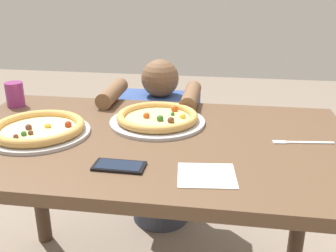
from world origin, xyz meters
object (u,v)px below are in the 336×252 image
Objects in this scene: drink_cup_colored at (15,94)px; fork at (300,142)px; cell_phone at (119,166)px; diner_seated at (160,153)px; pizza_near at (39,129)px; pizza_far at (157,118)px.

fork is (1.14, -0.23, -0.05)m from drink_cup_colored.
diner_seated reaches higher than cell_phone.
pizza_near reaches higher than fork.
cell_phone is (-0.05, -0.38, -0.02)m from pizza_far.
fork is at bearing -45.67° from diner_seated.
diner_seated reaches higher than fork.
drink_cup_colored is 0.78m from diner_seated.
fork is (0.89, 0.06, -0.02)m from pizza_near.
diner_seated is at bearing 64.20° from pizza_near.
drink_cup_colored is at bearing -147.25° from diner_seated.
drink_cup_colored is at bearing 140.24° from cell_phone.
pizza_far is (0.39, 0.18, -0.00)m from pizza_near.
pizza_near is at bearing 149.85° from cell_phone.
pizza_far is 3.48× the size of drink_cup_colored.
fork is 1.34× the size of cell_phone.
cell_phone reaches higher than fork.
cell_phone is at bearing -88.08° from diner_seated.
cell_phone is at bearing -39.76° from drink_cup_colored.
drink_cup_colored is (-0.64, 0.12, 0.03)m from pizza_far.
cell_phone is (0.34, -0.20, -0.02)m from pizza_near.
diner_seated is at bearing 32.75° from drink_cup_colored.
pizza_far reaches higher than cell_phone.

